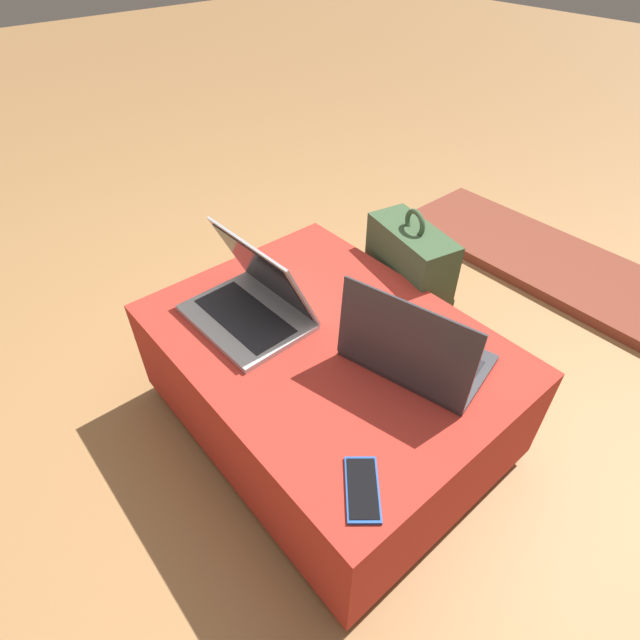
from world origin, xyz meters
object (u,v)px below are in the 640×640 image
object	(u,v)px
laptop_near	(252,301)
laptop_far	(413,351)
backpack	(407,294)
cell_phone	(362,489)

from	to	relation	value
laptop_near	laptop_far	size ratio (longest dim) A/B	0.89
laptop_far	backpack	world-z (taller)	laptop_far
laptop_near	backpack	world-z (taller)	laptop_near
laptop_far	cell_phone	world-z (taller)	laptop_far
laptop_near	backpack	xyz separation A→B (m)	(0.10, 0.56, -0.19)
cell_phone	backpack	size ratio (longest dim) A/B	0.28
laptop_far	cell_phone	size ratio (longest dim) A/B	2.51
laptop_far	backpack	bearing A→B (deg)	-62.20
backpack	laptop_near	bearing A→B (deg)	91.79
laptop_far	laptop_near	bearing A→B (deg)	11.22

